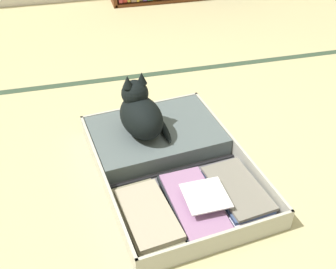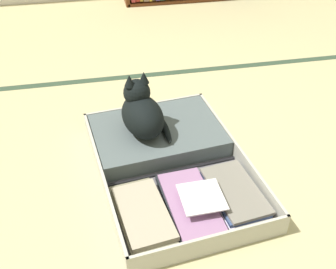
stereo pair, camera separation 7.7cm
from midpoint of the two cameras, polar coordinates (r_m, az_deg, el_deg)
name	(u,v)px [view 1 (the left image)]	position (r m, az deg, el deg)	size (l,w,h in m)	color
ground_plane	(206,186)	(1.87, 3.86, -6.84)	(10.00, 10.00, 0.00)	tan
tatami_border	(155,74)	(2.66, -2.62, 8.05)	(4.80, 0.05, 0.00)	#304532
open_suitcase	(167,158)	(1.94, -1.22, -3.14)	(0.73, 0.97, 0.10)	#BAB8AA
black_cat	(140,113)	(1.95, -4.89, 2.87)	(0.24, 0.30, 0.28)	black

